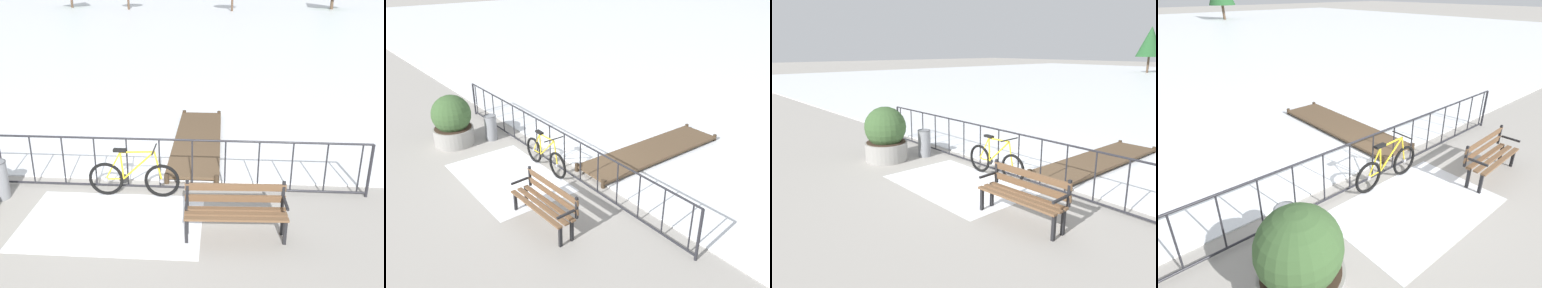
% 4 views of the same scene
% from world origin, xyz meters
% --- Properties ---
extents(ground_plane, '(160.00, 160.00, 0.00)m').
position_xyz_m(ground_plane, '(0.00, 0.00, 0.00)').
color(ground_plane, '#9E9991').
extents(snow_patch, '(3.03, 1.97, 0.01)m').
position_xyz_m(snow_patch, '(-0.04, -1.20, 0.00)').
color(snow_patch, white).
rests_on(snow_patch, ground).
extents(railing_fence, '(9.06, 0.06, 1.07)m').
position_xyz_m(railing_fence, '(0.00, 0.00, 0.56)').
color(railing_fence, '#232328').
rests_on(railing_fence, ground).
extents(bicycle_near_railing, '(1.71, 0.52, 0.97)m').
position_xyz_m(bicycle_near_railing, '(0.16, -0.26, 0.37)').
color(bicycle_near_railing, black).
rests_on(bicycle_near_railing, ground).
extents(park_bench, '(1.62, 0.55, 0.89)m').
position_xyz_m(park_bench, '(2.01, -1.45, 0.51)').
color(park_bench, brown).
rests_on(park_bench, ground).
extents(planter_with_shrub, '(1.10, 1.10, 1.42)m').
position_xyz_m(planter_with_shrub, '(-2.67, -1.45, 0.67)').
color(planter_with_shrub, gray).
rests_on(planter_with_shrub, ground).
extents(trash_bin, '(0.35, 0.35, 0.73)m').
position_xyz_m(trash_bin, '(-2.31, -0.50, 0.37)').
color(trash_bin, gray).
rests_on(trash_bin, ground).
extents(wooden_dock, '(1.10, 4.30, 0.20)m').
position_xyz_m(wooden_dock, '(1.20, 2.40, 0.12)').
color(wooden_dock, brown).
rests_on(wooden_dock, ground).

